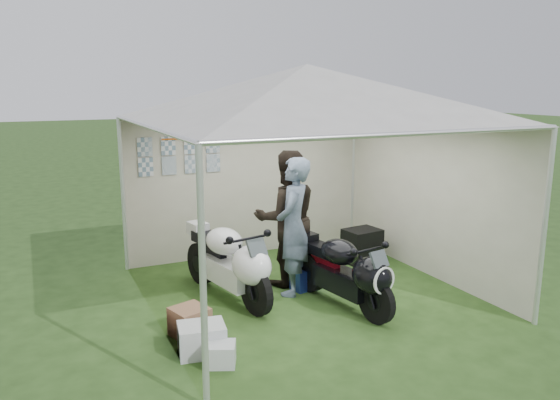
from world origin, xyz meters
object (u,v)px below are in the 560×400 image
Objects in this scene: canopy_tent at (305,99)px; motorcycle_black at (347,271)px; paddock_stand at (306,279)px; person_dark_jacket at (287,218)px; motorcycle_white at (231,261)px; person_blue_jacket at (293,227)px; equipment_box at (362,246)px; crate_2 at (220,354)px; crate_0 at (202,339)px; crate_1 at (190,322)px.

canopy_tent is 2.21m from motorcycle_black.
person_dark_jacket is at bearing 116.72° from paddock_stand.
paddock_stand is (1.07, -0.05, -0.39)m from motorcycle_white.
motorcycle_white is 1.48m from motorcycle_black.
paddock_stand is at bearing 143.17° from person_blue_jacket.
crate_2 is at bearing -145.25° from equipment_box.
equipment_box is (1.33, 0.65, 0.12)m from paddock_stand.
crate_2 is (-1.89, -0.68, -0.38)m from motorcycle_black.
motorcycle_white is at bearing 25.28° from person_dark_jacket.
person_blue_jacket is at bearing 157.37° from canopy_tent.
crate_2 is at bearing 58.28° from person_dark_jacket.
canopy_tent reaches higher than motorcycle_black.
person_blue_jacket reaches higher than paddock_stand.
crate_2 is at bearing -73.14° from crate_0.
crate_1 is at bearing 41.33° from person_dark_jacket.
paddock_stand is at bearing 32.71° from crate_0.
person_blue_jacket is at bearing -18.62° from motorcycle_white.
motorcycle_black is 5.79× the size of crate_2.
person_dark_jacket is 3.53× the size of equipment_box.
canopy_tent is 3.04m from crate_1.
person_blue_jacket reaches higher than crate_2.
person_blue_jacket is 2.11m from crate_0.
motorcycle_white is at bearing 177.42° from paddock_stand.
canopy_tent reaches higher than crate_2.
person_blue_jacket reaches higher than crate_0.
crate_0 is (-1.75, -1.07, -2.42)m from canopy_tent.
crate_0 is (-1.98, -0.37, -0.34)m from motorcycle_black.
crate_2 is (0.09, -0.31, -0.05)m from crate_0.
equipment_box is at bearing 29.95° from crate_0.
person_blue_jacket reaches higher than motorcycle_white.
motorcycle_white is 1.05× the size of person_blue_jacket.
person_dark_jacket reaches higher than crate_0.
canopy_tent is at bearing 108.50° from person_dark_jacket.
person_dark_jacket is 1.03× the size of person_blue_jacket.
person_dark_jacket is 0.36m from person_blue_jacket.
motorcycle_white reaches higher than motorcycle_black.
person_dark_jacket is at bearing 48.22° from crate_2.
crate_1 is at bearing -146.62° from motorcycle_white.
person_dark_jacket is at bearing -151.85° from person_blue_jacket.
paddock_stand is at bearing 90.00° from motorcycle_black.
crate_2 is (-0.68, -1.54, -0.42)m from motorcycle_white.
crate_2 is (-1.52, -1.44, -0.81)m from person_blue_jacket.
motorcycle_black is at bearing -79.96° from paddock_stand.
motorcycle_black is at bearing 10.70° from crate_0.
motorcycle_white is 1.04m from person_dark_jacket.
crate_0 reaches higher than paddock_stand.
crate_0 is (-1.62, -1.13, -0.76)m from person_blue_jacket.
canopy_tent is 2.81m from equipment_box.
person_blue_jacket is at bearing 88.50° from person_dark_jacket.
paddock_stand is at bearing 126.78° from person_dark_jacket.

